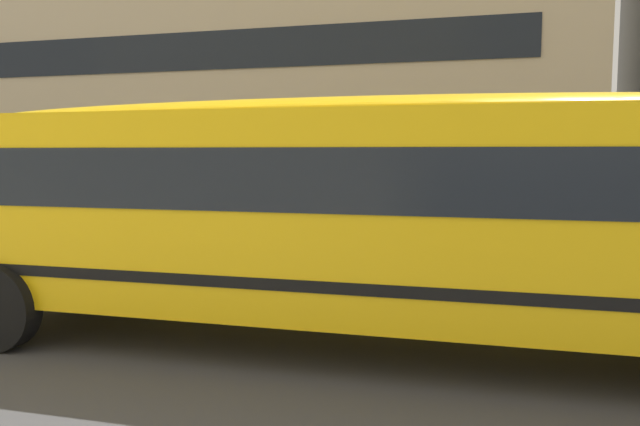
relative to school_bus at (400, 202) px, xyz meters
name	(u,v)px	position (x,y,z in m)	size (l,w,h in m)	color
ground_plane	(237,304)	(-2.57, 1.44, -1.64)	(400.00, 400.00, 0.00)	#424244
sidewalk_far	(350,238)	(-2.57, 8.73, -1.64)	(120.00, 3.00, 0.01)	gray
lane_centreline	(237,304)	(-2.57, 1.44, -1.64)	(110.00, 0.16, 0.01)	silver
school_bus	(400,202)	(0.00, 0.00, 0.00)	(12.40, 2.93, 2.77)	yellow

